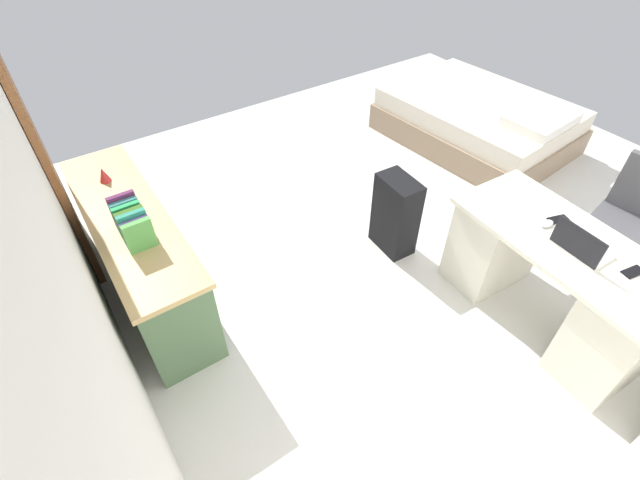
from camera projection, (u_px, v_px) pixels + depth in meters
ground_plane at (425, 237)px, 3.93m from camera, size 6.06×6.06×0.00m
wall_back at (46, 225)px, 1.95m from camera, size 4.05×0.10×2.77m
door_wooden at (38, 144)px, 3.12m from camera, size 0.88×0.05×2.04m
desk at (551, 280)px, 3.04m from camera, size 1.47×0.74×0.75m
office_chair at (624, 229)px, 3.38m from camera, size 0.53×0.53×0.94m
credenza at (140, 254)px, 3.25m from camera, size 1.80×0.48×0.74m
bed at (478, 120)px, 4.95m from camera, size 2.01×1.56×0.58m
suitcase_black at (395, 215)px, 3.63m from camera, size 0.37×0.24×0.67m
laptop at (580, 246)px, 2.70m from camera, size 0.32×0.24×0.21m
computer_mouse at (547, 224)px, 2.90m from camera, size 0.07×0.10×0.03m
cell_phone_near_laptop at (633, 272)px, 2.61m from camera, size 0.09×0.15×0.01m
cell_phone_by_mouse at (558, 219)px, 2.95m from camera, size 0.10×0.15×0.01m
book_row at (132, 223)px, 2.77m from camera, size 0.31×0.17×0.23m
figurine_small at (104, 175)px, 3.24m from camera, size 0.08×0.08×0.11m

